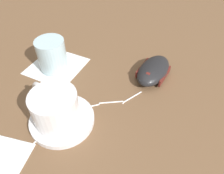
{
  "coord_description": "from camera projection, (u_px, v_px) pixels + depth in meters",
  "views": [
    {
      "loc": [
        -0.08,
        0.31,
        0.36
      ],
      "look_at": [
        -0.04,
        -0.02,
        0.03
      ],
      "focal_mm": 35.0,
      "sensor_mm": 36.0,
      "label": 1
    }
  ],
  "objects": [
    {
      "name": "ground_plane",
      "position": [
        94.0,
        101.0,
        0.48
      ],
      "size": [
        3.0,
        3.0,
        0.0
      ],
      "primitive_type": "plane",
      "color": "brown"
    },
    {
      "name": "coffee_cup",
      "position": [
        55.0,
        107.0,
        0.4
      ],
      "size": [
        0.1,
        0.09,
        0.07
      ],
      "color": "white",
      "rests_on": "saucer"
    },
    {
      "name": "saucer",
      "position": [
        62.0,
        120.0,
        0.43
      ],
      "size": [
        0.13,
        0.13,
        0.01
      ],
      "primitive_type": "cylinder",
      "color": "white",
      "rests_on": "ground"
    },
    {
      "name": "mouse_cable",
      "position": [
        89.0,
        111.0,
        0.45
      ],
      "size": [
        0.2,
        0.16,
        0.0
      ],
      "color": "white",
      "rests_on": "ground"
    },
    {
      "name": "napkin_under_glass",
      "position": [
        57.0,
        66.0,
        0.56
      ],
      "size": [
        0.16,
        0.16,
        0.0
      ],
      "primitive_type": "cube",
      "rotation": [
        0.0,
        0.0,
        -0.34
      ],
      "color": "white",
      "rests_on": "ground"
    },
    {
      "name": "computer_mouse",
      "position": [
        153.0,
        70.0,
        0.52
      ],
      "size": [
        0.11,
        0.13,
        0.04
      ],
      "color": "black",
      "rests_on": "ground"
    },
    {
      "name": "drinking_glass",
      "position": [
        52.0,
        55.0,
        0.53
      ],
      "size": [
        0.07,
        0.07,
        0.08
      ],
      "primitive_type": "cylinder",
      "color": "silver",
      "rests_on": "napkin_under_glass"
    }
  ]
}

